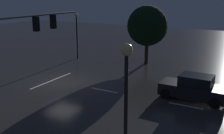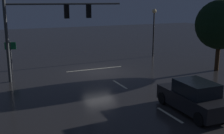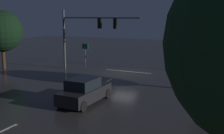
# 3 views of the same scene
# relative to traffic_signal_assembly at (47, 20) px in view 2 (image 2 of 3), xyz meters

# --- Properties ---
(ground_plane) EXTENTS (80.00, 80.00, 0.00)m
(ground_plane) POSITION_rel_traffic_signal_assembly_xyz_m (-4.07, -0.20, -4.35)
(ground_plane) COLOR #2D2B2B
(traffic_signal_assembly) EXTENTS (8.81, 0.47, 6.36)m
(traffic_signal_assembly) POSITION_rel_traffic_signal_assembly_xyz_m (0.00, 0.00, 0.00)
(traffic_signal_assembly) COLOR #383A3D
(traffic_signal_assembly) RESTS_ON ground_plane
(lane_dash_far) EXTENTS (0.16, 2.20, 0.01)m
(lane_dash_far) POSITION_rel_traffic_signal_assembly_xyz_m (-4.07, 3.80, -4.34)
(lane_dash_far) COLOR beige
(lane_dash_far) RESTS_ON ground_plane
(lane_dash_mid) EXTENTS (0.16, 2.20, 0.01)m
(lane_dash_mid) POSITION_rel_traffic_signal_assembly_xyz_m (-4.07, 9.80, -4.34)
(lane_dash_mid) COLOR beige
(lane_dash_mid) RESTS_ON ground_plane
(stop_bar) EXTENTS (5.00, 0.16, 0.01)m
(stop_bar) POSITION_rel_traffic_signal_assembly_xyz_m (-4.07, -1.19, -4.34)
(stop_bar) COLOR beige
(stop_bar) RESTS_ON ground_plane
(car_approaching) EXTENTS (2.00, 4.41, 1.70)m
(car_approaching) POSITION_rel_traffic_signal_assembly_xyz_m (-5.46, 9.92, -3.55)
(car_approaching) COLOR black
(car_approaching) RESTS_ON ground_plane
(street_lamp_left_kerb) EXTENTS (0.44, 0.44, 4.91)m
(street_lamp_left_kerb) POSITION_rel_traffic_signal_assembly_xyz_m (-11.68, -4.08, -0.90)
(street_lamp_left_kerb) COLOR black
(street_lamp_left_kerb) RESTS_ON ground_plane
(route_sign) EXTENTS (0.89, 0.24, 2.43)m
(route_sign) POSITION_rel_traffic_signal_assembly_xyz_m (2.45, -3.62, -2.59)
(route_sign) COLOR #383A3D
(route_sign) RESTS_ON ground_plane
(tree_left_near) EXTENTS (4.03, 4.03, 5.84)m
(tree_left_near) POSITION_rel_traffic_signal_assembly_xyz_m (-13.30, 3.38, -0.53)
(tree_left_near) COLOR #382314
(tree_left_near) RESTS_ON ground_plane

